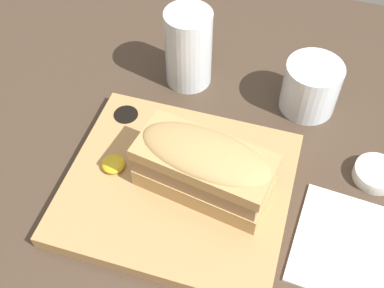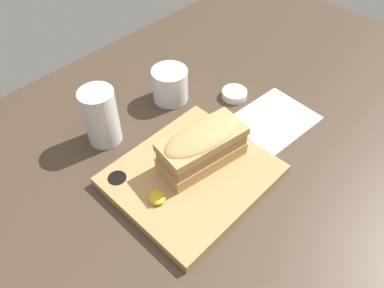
% 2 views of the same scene
% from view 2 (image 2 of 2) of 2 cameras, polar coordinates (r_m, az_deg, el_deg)
% --- Properties ---
extents(dining_table, '(1.72, 1.04, 0.02)m').
position_cam_2_polar(dining_table, '(0.69, -0.91, -9.52)').
color(dining_table, '#423326').
rests_on(dining_table, ground).
extents(serving_board, '(0.28, 0.25, 0.02)m').
position_cam_2_polar(serving_board, '(0.71, -0.10, -4.79)').
color(serving_board, tan).
rests_on(serving_board, dining_table).
extents(sandwich, '(0.17, 0.10, 0.08)m').
position_cam_2_polar(sandwich, '(0.69, 1.57, -0.25)').
color(sandwich, tan).
rests_on(sandwich, serving_board).
extents(mustard_dollop, '(0.03, 0.03, 0.01)m').
position_cam_2_polar(mustard_dollop, '(0.66, -5.35, -8.16)').
color(mustard_dollop, gold).
rests_on(mustard_dollop, serving_board).
extents(water_glass, '(0.07, 0.07, 0.12)m').
position_cam_2_polar(water_glass, '(0.77, -13.37, 3.80)').
color(water_glass, silver).
rests_on(water_glass, dining_table).
extents(wine_glass, '(0.08, 0.08, 0.08)m').
position_cam_2_polar(wine_glass, '(0.86, -3.36, 8.80)').
color(wine_glass, silver).
rests_on(wine_glass, dining_table).
extents(napkin, '(0.18, 0.15, 0.00)m').
position_cam_2_polar(napkin, '(0.84, 12.37, 3.65)').
color(napkin, white).
rests_on(napkin, dining_table).
extents(condiment_dish, '(0.06, 0.06, 0.02)m').
position_cam_2_polar(condiment_dish, '(0.88, 6.48, 7.58)').
color(condiment_dish, white).
rests_on(condiment_dish, dining_table).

